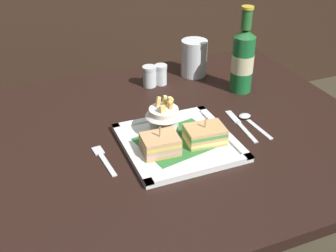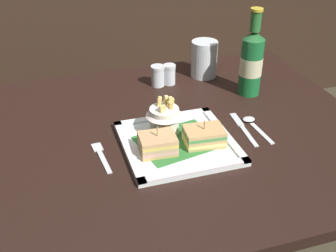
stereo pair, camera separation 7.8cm
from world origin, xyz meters
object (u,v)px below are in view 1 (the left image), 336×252
sandwich_half_left (160,144)px  pepper_shaker (161,76)px  fork (103,159)px  water_glass (194,60)px  knife (240,124)px  salt_shaker (150,77)px  beer_bottle (243,59)px  spoon (249,120)px  square_plate (179,143)px  dining_table (158,172)px  fries_cup (164,116)px  sandwich_half_right (205,135)px

sandwich_half_left → pepper_shaker: sandwich_half_left is taller
sandwich_half_left → fork: (-0.13, 0.04, -0.03)m
water_glass → pepper_shaker: size_ratio=1.83×
sandwich_half_left → knife: 0.26m
fork → water_glass: bearing=41.5°
salt_shaker → water_glass: bearing=8.9°
beer_bottle → pepper_shaker: bearing=147.5°
spoon → knife: bearing=-167.2°
square_plate → knife: (0.20, 0.03, -0.00)m
dining_table → spoon: 0.29m
fries_cup → pepper_shaker: fries_cup is taller
water_glass → knife: water_glass is taller
fries_cup → beer_bottle: beer_bottle is taller
fries_cup → spoon: bearing=-4.3°
square_plate → fork: 0.20m
sandwich_half_right → knife: 0.15m
dining_table → knife: knife is taller
sandwich_half_left → water_glass: water_glass is taller
dining_table → salt_shaker: 0.33m
square_plate → sandwich_half_left: (-0.06, -0.03, 0.03)m
beer_bottle → knife: bearing=-120.7°
sandwich_half_right → water_glass: (0.16, 0.41, 0.02)m
water_glass → fork: (-0.42, -0.37, -0.05)m
sandwich_half_right → beer_bottle: (0.25, 0.24, 0.07)m
sandwich_half_left → salt_shaker: (0.11, 0.38, -0.00)m
water_glass → fork: 0.56m
sandwich_half_right → fries_cup: 0.12m
sandwich_half_left → sandwich_half_right: size_ratio=0.89×
dining_table → spoon: bearing=-7.7°
sandwich_half_left → fork: sandwich_half_left is taller
fork → pepper_shaker: size_ratio=2.04×
square_plate → salt_shaker: size_ratio=4.07×
square_plate → sandwich_half_left: 0.07m
sandwich_half_right → fries_cup: bearing=134.7°
square_plate → salt_shaker: (0.05, 0.35, 0.02)m
square_plate → water_glass: size_ratio=2.27×
pepper_shaker → sandwich_half_left: bearing=-111.8°
square_plate → pepper_shaker: pepper_shaker is taller
sandwich_half_left → water_glass: bearing=55.2°
square_plate → knife: square_plate is taller
sandwich_half_left → fries_cup: size_ratio=0.89×
square_plate → fries_cup: 0.08m
dining_table → fries_cup: size_ratio=11.07×
sandwich_half_left → sandwich_half_right: (0.12, -0.00, -0.00)m
spoon → fork: bearing=-176.8°
knife → salt_shaker: bearing=114.1°
spoon → pepper_shaker: (-0.14, 0.32, 0.02)m
water_glass → fries_cup: bearing=-126.4°
beer_bottle → water_glass: size_ratio=2.20×
beer_bottle → salt_shaker: bearing=151.7°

